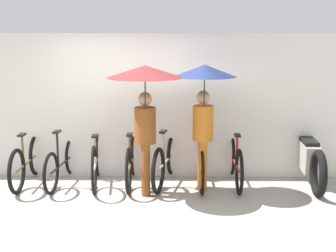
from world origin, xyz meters
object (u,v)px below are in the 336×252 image
object	(u,v)px
parked_bicycle_0	(27,162)
parked_bicycle_1	(62,162)
pedestrian_leading	(145,91)
pedestrian_center	(204,94)
motorcycle	(308,158)
parked_bicycle_3	(131,161)
parked_bicycle_5	(201,163)
parked_bicycle_2	(96,160)
parked_bicycle_4	(166,161)
parked_bicycle_6	(235,162)

from	to	relation	value
parked_bicycle_0	parked_bicycle_1	size ratio (longest dim) A/B	0.99
pedestrian_leading	pedestrian_center	size ratio (longest dim) A/B	1.00
parked_bicycle_0	motorcycle	bearing A→B (deg)	-88.00
parked_bicycle_3	parked_bicycle_5	bearing A→B (deg)	-91.86
pedestrian_leading	parked_bicycle_0	bearing A→B (deg)	-22.36
parked_bicycle_2	parked_bicycle_4	xyz separation A→B (m)	(1.13, 0.06, -0.02)
pedestrian_leading	motorcycle	bearing A→B (deg)	-170.43
pedestrian_center	motorcycle	distance (m)	2.14
parked_bicycle_6	pedestrian_leading	bearing A→B (deg)	114.48
parked_bicycle_5	pedestrian_leading	xyz separation A→B (m)	(-0.85, -0.59, 1.24)
parked_bicycle_3	pedestrian_center	size ratio (longest dim) A/B	0.88
pedestrian_leading	parked_bicycle_3	bearing A→B (deg)	-71.25
parked_bicycle_0	pedestrian_center	size ratio (longest dim) A/B	0.87
parked_bicycle_1	parked_bicycle_2	xyz separation A→B (m)	(0.56, -0.03, 0.05)
parked_bicycle_6	parked_bicycle_0	bearing A→B (deg)	91.18
parked_bicycle_4	pedestrian_center	world-z (taller)	pedestrian_center
parked_bicycle_2	motorcycle	distance (m)	3.47
motorcycle	parked_bicycle_3	bearing A→B (deg)	95.55
parked_bicycle_0	pedestrian_center	bearing A→B (deg)	-96.87
parked_bicycle_6	pedestrian_leading	size ratio (longest dim) A/B	0.88
parked_bicycle_3	parked_bicycle_5	xyz separation A→B (m)	(1.13, -0.02, -0.02)
parked_bicycle_6	pedestrian_center	distance (m)	1.35
parked_bicycle_4	pedestrian_leading	size ratio (longest dim) A/B	0.88
parked_bicycle_4	parked_bicycle_5	bearing A→B (deg)	-83.92
parked_bicycle_2	parked_bicycle_3	world-z (taller)	parked_bicycle_2
parked_bicycle_0	parked_bicycle_6	world-z (taller)	parked_bicycle_6
pedestrian_leading	parked_bicycle_5	bearing A→B (deg)	-151.20
parked_bicycle_0	motorcycle	distance (m)	4.60
parked_bicycle_2	parked_bicycle_4	distance (m)	1.13
parked_bicycle_6	pedestrian_center	bearing A→B (deg)	126.84
parked_bicycle_6	parked_bicycle_4	bearing A→B (deg)	89.92
parked_bicycle_0	parked_bicycle_6	distance (m)	3.39
parked_bicycle_4	pedestrian_leading	xyz separation A→B (m)	(-0.29, -0.64, 1.23)
parked_bicycle_2	parked_bicycle_0	bearing A→B (deg)	83.71
parked_bicycle_0	parked_bicycle_5	xyz separation A→B (m)	(2.83, -0.00, -0.01)
parked_bicycle_3	motorcycle	distance (m)	2.91
motorcycle	parked_bicycle_5	bearing A→B (deg)	97.63
parked_bicycle_0	pedestrian_leading	bearing A→B (deg)	-106.24
pedestrian_center	parked_bicycle_5	bearing A→B (deg)	-89.39
parked_bicycle_2	pedestrian_center	distance (m)	2.08
parked_bicycle_0	parked_bicycle_2	world-z (taller)	parked_bicycle_0
parked_bicycle_1	pedestrian_leading	size ratio (longest dim) A/B	0.88
parked_bicycle_5	pedestrian_center	distance (m)	1.22
parked_bicycle_3	pedestrian_leading	distance (m)	1.40
parked_bicycle_1	pedestrian_center	bearing A→B (deg)	-95.21
parked_bicycle_0	parked_bicycle_5	bearing A→B (deg)	-89.66
parked_bicycle_5	motorcycle	size ratio (longest dim) A/B	0.78
parked_bicycle_2	pedestrian_center	size ratio (longest dim) A/B	0.90
parked_bicycle_2	motorcycle	size ratio (longest dim) A/B	0.83
parked_bicycle_4	motorcycle	xyz separation A→B (m)	(2.34, 0.08, 0.03)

